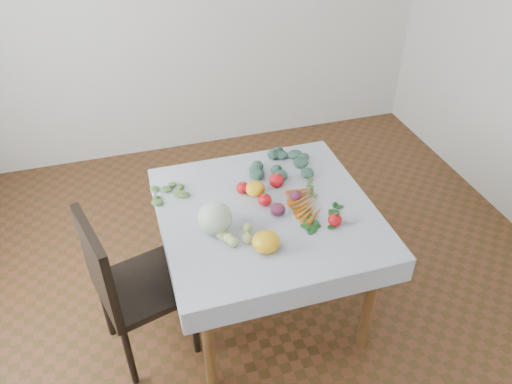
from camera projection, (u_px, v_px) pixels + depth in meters
ground at (265, 303)px, 3.11m from camera, size 4.00×4.00×0.00m
table at (267, 224)px, 2.72m from camera, size 1.00×1.00×0.75m
tablecloth at (267, 210)px, 2.66m from camera, size 1.12×1.12×0.01m
chair at (125, 282)px, 2.52m from camera, size 0.53×0.53×0.96m
cabbage at (215, 218)px, 2.48m from camera, size 0.20×0.20×0.16m
tomato_a at (276, 180)px, 2.81m from camera, size 0.09×0.09×0.08m
tomato_b at (243, 188)px, 2.76m from camera, size 0.09×0.09×0.06m
tomato_c at (265, 200)px, 2.67m from camera, size 0.08×0.08×0.07m
tomato_d at (335, 220)px, 2.54m from camera, size 0.09×0.09×0.06m
heirloom_back at (255, 189)px, 2.74m from camera, size 0.12×0.12×0.08m
heirloom_front at (266, 242)px, 2.39m from camera, size 0.17×0.17×0.10m
onion_a at (278, 209)px, 2.60m from camera, size 0.10×0.10×0.07m
onion_b at (295, 196)px, 2.70m from camera, size 0.08×0.08×0.06m
tomatillo_cluster at (236, 238)px, 2.44m from camera, size 0.13×0.11×0.05m
carrot_bunch at (306, 203)px, 2.68m from camera, size 0.18×0.31×0.03m
kale_bunch at (278, 163)px, 2.96m from camera, size 0.33×0.33×0.05m
basil_bunch at (324, 218)px, 2.59m from camera, size 0.25×0.17×0.01m
dill_bunch at (170, 193)px, 2.76m from camera, size 0.22×0.16×0.02m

